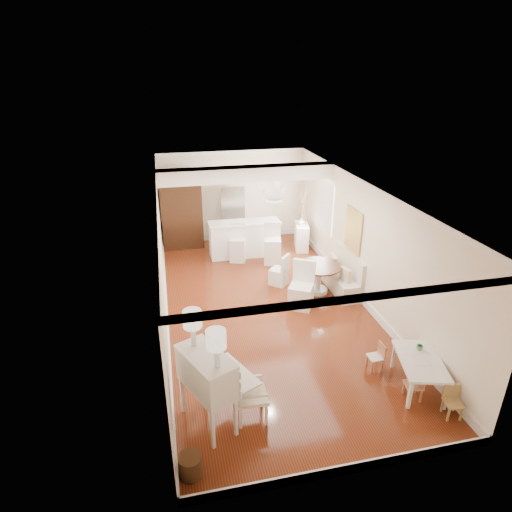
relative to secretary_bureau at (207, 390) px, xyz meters
name	(u,v)px	position (x,y,z in m)	size (l,w,h in m)	color
room	(266,222)	(1.74, 3.49, 1.34)	(9.00, 9.04, 2.82)	maroon
secretary_bureau	(207,390)	(0.00, 0.00, 0.00)	(1.00, 1.02, 1.28)	white
gustavian_armchair	(251,394)	(0.67, -0.02, -0.19)	(0.52, 0.52, 0.90)	silver
wicker_basket	(190,466)	(-0.35, -0.87, -0.48)	(0.32, 0.32, 0.32)	#4C2E18
kids_table	(418,373)	(3.60, 0.04, -0.35)	(0.69, 1.14, 0.57)	white
kids_chair_a	(413,385)	(3.36, -0.19, -0.36)	(0.27, 0.27, 0.56)	#A6704B
kids_chair_b	(376,357)	(3.11, 0.64, -0.37)	(0.26, 0.26, 0.53)	#B37951
kids_chair_c	(453,402)	(3.76, -0.69, -0.37)	(0.26, 0.26, 0.54)	tan
banquette	(341,271)	(3.69, 3.66, -0.15)	(0.52, 1.60, 0.98)	silver
dining_table	(318,279)	(3.11, 3.64, -0.28)	(1.07, 1.07, 0.73)	#4A2718
slip_chair_near	(301,285)	(2.49, 3.08, -0.10)	(0.51, 0.53, 1.08)	white
slip_chair_far	(279,269)	(2.29, 4.26, -0.23)	(0.39, 0.41, 0.82)	white
breakfast_counter	(244,239)	(1.80, 6.26, -0.13)	(2.05, 0.65, 1.03)	white
bar_stool_left	(238,243)	(1.53, 5.91, -0.10)	(0.43, 0.43, 1.07)	silver
bar_stool_right	(272,244)	(2.46, 5.56, -0.07)	(0.46, 0.46, 1.14)	white
pantry_cabinet	(182,210)	(0.10, 7.34, 0.51)	(1.20, 0.60, 2.30)	#381E11
fridge	(244,214)	(2.00, 7.31, 0.26)	(0.75, 0.65, 1.80)	silver
sideboard	(301,236)	(3.58, 6.38, -0.25)	(0.36, 0.82, 0.78)	silver
pencil_cup	(420,348)	(3.73, 0.29, -0.02)	(0.11, 0.11, 0.09)	#5A9B62
branch_vase	(301,221)	(3.54, 6.36, 0.24)	(0.19, 0.19, 0.20)	white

